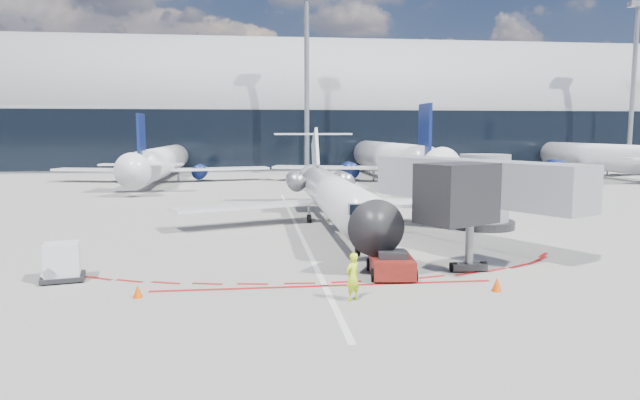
{
  "coord_description": "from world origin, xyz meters",
  "views": [
    {
      "loc": [
        -2.88,
        -33.97,
        6.29
      ],
      "look_at": [
        0.89,
        -2.39,
        2.43
      ],
      "focal_mm": 32.0,
      "sensor_mm": 36.0,
      "label": 1
    }
  ],
  "objects": [
    {
      "name": "jet_bridge",
      "position": [
        9.79,
        -3.01,
        3.01
      ],
      "size": [
        10.03,
        15.2,
        4.9
      ],
      "color": "#94969C",
      "rests_on": "ground"
    },
    {
      "name": "safety_cone_right",
      "position": [
        6.65,
        -13.05,
        0.28
      ],
      "size": [
        0.4,
        0.4,
        0.56
      ],
      "primitive_type": "cone",
      "color": "#DB4A04",
      "rests_on": "ground"
    },
    {
      "name": "safety_cone_left",
      "position": [
        -7.26,
        -12.28,
        0.26
      ],
      "size": [
        0.37,
        0.37,
        0.51
      ],
      "primitive_type": "cone",
      "color": "#DB4A04",
      "rests_on": "ground"
    },
    {
      "name": "light_mast_centre",
      "position": [
        5.0,
        48.0,
        12.5
      ],
      "size": [
        0.7,
        0.7,
        25.0
      ],
      "primitive_type": "cylinder",
      "color": "gray",
      "rests_on": "ground"
    },
    {
      "name": "ramp_worker",
      "position": [
        0.77,
        -13.58,
        0.91
      ],
      "size": [
        0.79,
        0.75,
        1.81
      ],
      "primitive_type": "imported",
      "rotation": [
        0.0,
        0.0,
        3.81
      ],
      "color": "#D6FA1A",
      "rests_on": "ground"
    },
    {
      "name": "bg_airliner_1",
      "position": [
        14.64,
        37.6,
        5.66
      ],
      "size": [
        34.97,
        37.03,
        11.31
      ],
      "primitive_type": null,
      "color": "silver",
      "rests_on": "ground"
    },
    {
      "name": "terminal_building",
      "position": [
        0.0,
        64.97,
        8.52
      ],
      "size": [
        150.0,
        24.15,
        24.0
      ],
      "color": "gray",
      "rests_on": "ground"
    },
    {
      "name": "bg_airliner_0",
      "position": [
        -14.04,
        39.29,
        5.03
      ],
      "size": [
        31.09,
        32.92,
        10.06
      ],
      "primitive_type": null,
      "color": "silver",
      "rests_on": "ground"
    },
    {
      "name": "light_mast_east",
      "position": [
        55.0,
        48.0,
        12.5
      ],
      "size": [
        0.7,
        0.7,
        25.0
      ],
      "primitive_type": "cylinder",
      "color": "gray",
      "rests_on": "ground"
    },
    {
      "name": "uld_container",
      "position": [
        -10.89,
        -9.35,
        0.8
      ],
      "size": [
        2.0,
        1.81,
        1.61
      ],
      "rotation": [
        0.0,
        0.0,
        0.23
      ],
      "color": "black",
      "rests_on": "ground"
    },
    {
      "name": "pushback_tug",
      "position": [
        3.08,
        -10.2,
        0.52
      ],
      "size": [
        2.18,
        4.57,
        1.17
      ],
      "rotation": [
        0.0,
        0.0,
        -0.11
      ],
      "color": "#5D110D",
      "rests_on": "ground"
    },
    {
      "name": "regional_jet",
      "position": [
        2.36,
        3.41,
        2.2
      ],
      "size": [
        21.3,
        26.27,
        6.58
      ],
      "color": "silver",
      "rests_on": "ground"
    },
    {
      "name": "bg_airliner_2",
      "position": [
        44.98,
        42.17,
        5.33
      ],
      "size": [
        32.97,
        34.91,
        10.67
      ],
      "primitive_type": null,
      "color": "silver",
      "rests_on": "ground"
    },
    {
      "name": "apron_stop_bar",
      "position": [
        0.0,
        -11.5,
        0.01
      ],
      "size": [
        14.0,
        0.25,
        0.01
      ],
      "primitive_type": "cube",
      "color": "maroon",
      "rests_on": "ground"
    },
    {
      "name": "apron_centerline",
      "position": [
        0.0,
        2.0,
        0.01
      ],
      "size": [
        0.25,
        40.0,
        0.01
      ],
      "primitive_type": "cube",
      "color": "silver",
      "rests_on": "ground"
    },
    {
      "name": "ground",
      "position": [
        0.0,
        0.0,
        0.0
      ],
      "size": [
        260.0,
        260.0,
        0.0
      ],
      "primitive_type": "plane",
      "color": "slate",
      "rests_on": "ground"
    }
  ]
}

